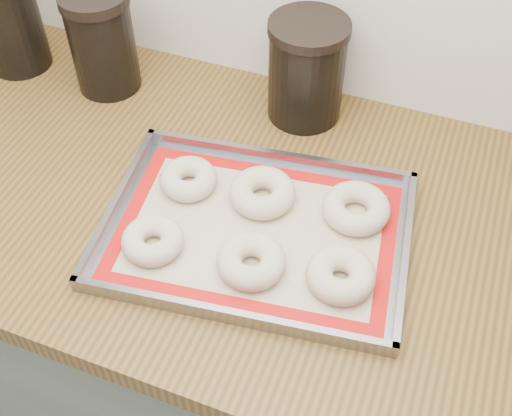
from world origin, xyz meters
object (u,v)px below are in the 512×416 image
at_px(canister_right, 306,70).
at_px(bagel_back_mid, 262,193).
at_px(bagel_front_mid, 251,261).
at_px(bagel_back_right, 356,208).
at_px(baking_tray, 256,231).
at_px(bagel_front_left, 153,240).
at_px(bagel_back_left, 188,179).
at_px(canister_mid, 102,41).
at_px(bagel_front_right, 341,275).
at_px(canister_left, 8,19).

bearing_deg(canister_right, bagel_back_mid, -88.00).
bearing_deg(bagel_front_mid, bagel_back_right, 53.56).
xyz_separation_m(bagel_back_mid, bagel_back_right, (0.15, 0.02, -0.00)).
height_order(baking_tray, bagel_front_left, bagel_front_left).
bearing_deg(canister_right, bagel_front_left, -105.91).
xyz_separation_m(bagel_back_left, bagel_back_right, (0.27, 0.04, 0.00)).
relative_size(baking_tray, bagel_back_mid, 4.72).
xyz_separation_m(bagel_front_left, bagel_back_mid, (0.12, 0.15, 0.00)).
bearing_deg(canister_mid, bagel_front_left, -51.67).
relative_size(bagel_front_right, canister_right, 0.53).
relative_size(baking_tray, bagel_front_mid, 4.94).
bearing_deg(bagel_front_left, bagel_front_right, 7.68).
bearing_deg(canister_left, canister_mid, 0.98).
xyz_separation_m(bagel_front_right, canister_mid, (-0.54, 0.30, 0.07)).
bearing_deg(bagel_back_left, bagel_back_mid, 6.14).
distance_m(bagel_back_left, canister_left, 0.50).
height_order(bagel_back_mid, bagel_back_right, bagel_back_mid).
bearing_deg(canister_mid, bagel_back_left, -37.45).
relative_size(baking_tray, canister_right, 2.67).
bearing_deg(bagel_front_mid, canister_left, 152.87).
bearing_deg(bagel_front_left, canister_mid, 128.33).
bearing_deg(bagel_front_mid, bagel_front_right, 9.86).
height_order(bagel_front_left, canister_left, canister_left).
distance_m(bagel_back_mid, canister_right, 0.25).
xyz_separation_m(bagel_front_mid, bagel_back_right, (0.11, 0.15, -0.00)).
bearing_deg(canister_right, baking_tray, -85.75).
xyz_separation_m(bagel_front_left, bagel_back_left, (-0.00, 0.13, 0.00)).
distance_m(baking_tray, bagel_front_left, 0.16).
height_order(canister_mid, canister_right, canister_mid).
bearing_deg(canister_left, bagel_back_mid, -17.38).
relative_size(bagel_front_left, canister_left, 0.47).
height_order(bagel_front_left, canister_mid, canister_mid).
bearing_deg(bagel_front_right, bagel_back_left, 160.99).
bearing_deg(baking_tray, bagel_front_right, -17.38).
relative_size(bagel_front_mid, bagel_back_left, 1.08).
relative_size(bagel_front_mid, bagel_back_mid, 0.96).
bearing_deg(baking_tray, canister_left, 157.48).
bearing_deg(bagel_back_right, bagel_back_mid, -171.55).
bearing_deg(canister_mid, bagel_front_right, -28.64).
relative_size(bagel_back_mid, canister_right, 0.57).
height_order(baking_tray, bagel_front_mid, bagel_front_mid).
distance_m(bagel_front_right, canister_mid, 0.62).
relative_size(canister_mid, canister_right, 1.03).
bearing_deg(bagel_back_mid, canister_right, 92.00).
height_order(bagel_back_mid, canister_right, canister_right).
xyz_separation_m(bagel_front_left, bagel_back_right, (0.27, 0.17, 0.00)).
bearing_deg(bagel_front_mid, bagel_back_left, 142.47).
distance_m(baking_tray, bagel_front_right, 0.15).
bearing_deg(bagel_front_right, bagel_front_mid, -170.14).
distance_m(bagel_back_mid, canister_left, 0.61).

